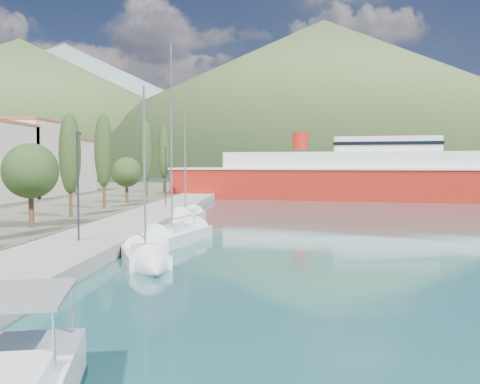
{
  "coord_description": "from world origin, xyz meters",
  "views": [
    {
      "loc": [
        1.9,
        -16.3,
        5.09
      ],
      "look_at": [
        0.0,
        14.0,
        3.5
      ],
      "focal_mm": 40.0,
      "sensor_mm": 36.0,
      "label": 1
    }
  ],
  "objects": [
    {
      "name": "quay",
      "position": [
        -9.0,
        26.0,
        0.4
      ],
      "size": [
        5.0,
        88.0,
        0.8
      ],
      "primitive_type": "cube",
      "color": "gray",
      "rests_on": "ground"
    },
    {
      "name": "tree_row",
      "position": [
        -14.81,
        31.46,
        5.7
      ],
      "size": [
        3.82,
        62.83,
        10.12
      ],
      "color": "#47301E",
      "rests_on": "land_strip"
    },
    {
      "name": "sailboat_far",
      "position": [
        -6.01,
        29.08,
        0.31
      ],
      "size": [
        3.01,
        7.59,
        10.89
      ],
      "color": "silver",
      "rests_on": "ground"
    },
    {
      "name": "ferry",
      "position": [
        13.0,
        61.67,
        3.11
      ],
      "size": [
        52.64,
        20.35,
        10.23
      ],
      "color": "#9E1B10",
      "rests_on": "ground"
    },
    {
      "name": "sailboat_mid",
      "position": [
        -5.11,
        15.78,
        0.33
      ],
      "size": [
        4.87,
        9.86,
        13.72
      ],
      "color": "silver",
      "rests_on": "ground"
    },
    {
      "name": "lamp_posts",
      "position": [
        -9.0,
        13.4,
        4.08
      ],
      "size": [
        0.15,
        47.65,
        6.06
      ],
      "color": "#2D2D33",
      "rests_on": "quay"
    },
    {
      "name": "ground",
      "position": [
        0.0,
        120.0,
        0.0
      ],
      "size": [
        1400.0,
        1400.0,
        0.0
      ],
      "primitive_type": "plane",
      "color": "#1E5051"
    },
    {
      "name": "hills_far",
      "position": [
        138.59,
        618.73,
        77.39
      ],
      "size": [
        1480.0,
        900.0,
        180.0
      ],
      "color": "slate",
      "rests_on": "ground"
    },
    {
      "name": "hills_near",
      "position": [
        98.04,
        372.5,
        49.18
      ],
      "size": [
        1010.0,
        520.0,
        115.0
      ],
      "color": "#41552C",
      "rests_on": "ground"
    },
    {
      "name": "sailboat_near",
      "position": [
        -4.17,
        9.26,
        0.27
      ],
      "size": [
        4.38,
        7.13,
        9.84
      ],
      "color": "silver",
      "rests_on": "ground"
    }
  ]
}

